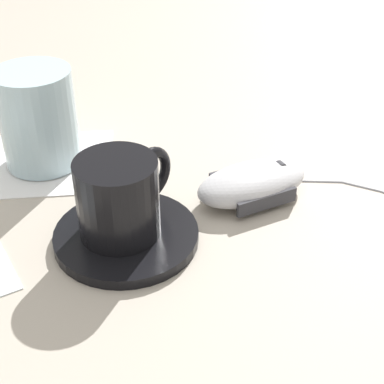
# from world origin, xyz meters

# --- Properties ---
(ground_plane) EXTENTS (3.00, 3.00, 0.00)m
(ground_plane) POSITION_xyz_m (0.00, 0.00, 0.00)
(ground_plane) COLOR #B2A899
(saucer) EXTENTS (0.13, 0.13, 0.01)m
(saucer) POSITION_xyz_m (0.07, 0.03, 0.01)
(saucer) COLOR black
(saucer) RESTS_ON ground
(coffee_cup) EXTENTS (0.10, 0.07, 0.07)m
(coffee_cup) POSITION_xyz_m (0.07, 0.03, 0.05)
(coffee_cup) COLOR black
(coffee_cup) RESTS_ON saucer
(computer_mouse) EXTENTS (0.12, 0.13, 0.03)m
(computer_mouse) POSITION_xyz_m (-0.02, 0.13, 0.02)
(computer_mouse) COLOR silver
(computer_mouse) RESTS_ON ground
(napkin_under_glass) EXTENTS (0.17, 0.17, 0.00)m
(napkin_under_glass) POSITION_xyz_m (-0.05, -0.09, 0.00)
(napkin_under_glass) COLOR white
(napkin_under_glass) RESTS_ON ground
(drinking_glass) EXTENTS (0.08, 0.08, 0.11)m
(drinking_glass) POSITION_xyz_m (-0.05, -0.10, 0.06)
(drinking_glass) COLOR silver
(drinking_glass) RESTS_ON napkin_under_glass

